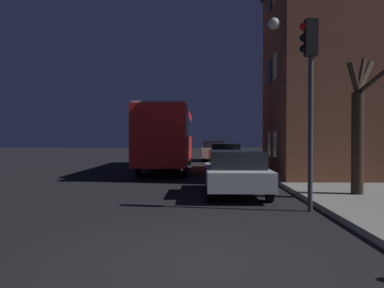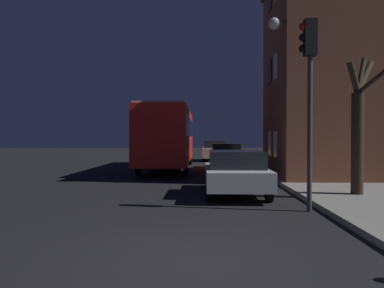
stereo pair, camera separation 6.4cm
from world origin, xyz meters
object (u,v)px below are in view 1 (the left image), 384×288
Objects in this scene: bus at (168,133)px; car_far_lane at (213,150)px; traffic_light at (310,75)px; streetlamp at (287,65)px; car_mid_lane at (225,156)px; bare_tree at (358,122)px; car_near_lane at (235,171)px.

car_far_lane is (2.88, 7.91, -1.26)m from bus.
bus reaches higher than car_far_lane.
streetlamp is at bearing 83.25° from traffic_light.
bus is 8.51m from car_far_lane.
bus reaches higher than car_mid_lane.
bare_tree is 18.47m from car_far_lane.
bare_tree reaches higher than car_far_lane.
car_near_lane is at bearing 170.15° from bare_tree.
car_mid_lane is at bearing -87.15° from car_far_lane.
bare_tree is (2.06, 2.05, -1.10)m from traffic_light.
bare_tree is 1.02× the size of car_mid_lane.
bus is (-5.15, 7.20, -2.51)m from streetlamp.
car_far_lane is (-2.27, 15.11, -3.77)m from streetlamp.
bus is 10.04m from car_near_lane.
bare_tree is 10.79m from car_mid_lane.
streetlamp is at bearing 116.65° from bare_tree.
car_far_lane reaches higher than car_near_lane.
traffic_light is 13.06m from bus.
bus is at bearing 107.51° from car_near_lane.
bare_tree is 12.10m from bus.
bus is at bearing -179.58° from car_mid_lane.
bare_tree is 1.04× the size of car_far_lane.
bare_tree is at bearing -63.35° from streetlamp.
car_near_lane is at bearing -91.65° from car_mid_lane.
bus is at bearing 125.58° from streetlamp.
car_mid_lane is at bearing 0.42° from bus.
car_near_lane is 1.05× the size of car_far_lane.
bare_tree reaches higher than car_mid_lane.
streetlamp is 4.96m from car_near_lane.
streetlamp is at bearing -81.44° from car_far_lane.
streetlamp is 1.55× the size of car_far_lane.
traffic_light is 1.12× the size of car_near_lane.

